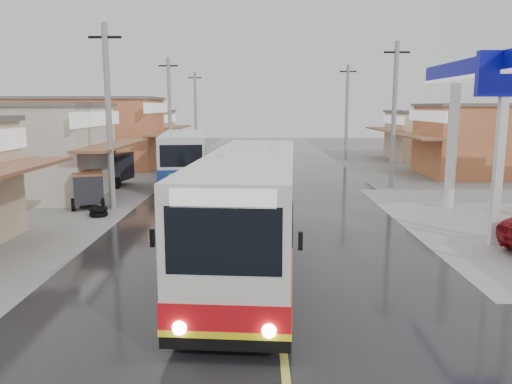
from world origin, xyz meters
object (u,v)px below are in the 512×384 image
Objects in this scene: coach_bus at (251,209)px; tyre_stack at (99,212)px; tricycle_near at (87,187)px; tricycle_far at (114,167)px; second_bus at (184,157)px; cyclist at (172,204)px.

coach_bus is 14.77× the size of tyre_stack.
coach_bus is 11.32m from tricycle_near.
second_bus is at bearing 17.71° from tricycle_far.
tricycle_far reaches higher than tricycle_near.
cyclist is 9.91m from tricycle_far.
coach_bus is at bearing -50.33° from tricycle_far.
second_bus reaches higher than tricycle_far.
tricycle_far is (-4.01, -0.49, -0.52)m from second_bus.
second_bus is at bearing 109.12° from coach_bus.
coach_bus is at bearing -69.40° from tricycle_near.
second_bus reaches higher than tricycle_near.
tricycle_near reaches higher than tyre_stack.
coach_bus reaches higher than tyre_stack.
tricycle_far is at bearing 101.69° from tyre_stack.
coach_bus is 4.15× the size of tricycle_far.
coach_bus reaches higher than second_bus.
cyclist is (-3.30, 6.09, -1.06)m from coach_bus.
cyclist is 4.83m from tricycle_near.
second_bus is at bearing 74.98° from tyre_stack.
cyclist is 0.83× the size of tricycle_near.
tricycle_near is (-4.21, 2.35, 0.30)m from cyclist.
tricycle_far is at bearing -179.53° from second_bus.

